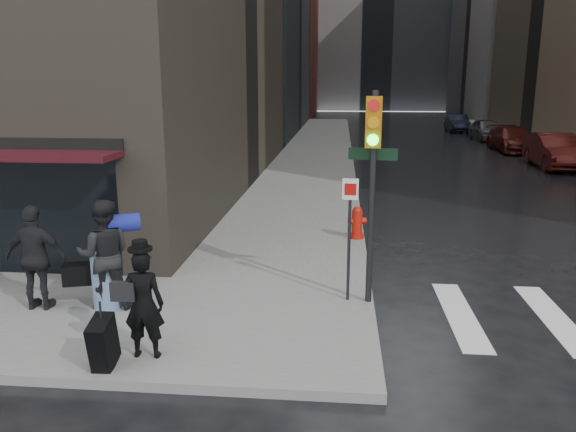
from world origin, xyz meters
name	(u,v)px	position (x,y,z in m)	size (l,w,h in m)	color
ground	(254,331)	(0.00, 0.00, 0.00)	(140.00, 140.00, 0.00)	black
sidewalk_left	(319,145)	(0.00, 27.00, 0.07)	(4.00, 50.00, 0.15)	slate
sidewalk_right	(541,148)	(13.50, 27.00, 0.07)	(3.00, 50.00, 0.15)	slate
bldg_left_far	(224,5)	(-13.00, 62.00, 13.00)	(22.00, 20.00, 26.00)	brown
bldg_right_far	(574,0)	(26.00, 58.00, 12.50)	(22.00, 20.00, 25.00)	gray
man_overcoat	(135,310)	(-1.46, -1.36, 0.88)	(0.90, 0.92, 1.76)	black
man_jeans	(104,254)	(-2.65, 0.41, 1.11)	(1.40, 0.96, 1.92)	black
man_greycoat	(36,258)	(-3.78, 0.25, 1.06)	(1.07, 0.45, 1.83)	black
traffic_light	(370,170)	(1.86, 1.03, 2.54)	(0.92, 0.47, 3.71)	black
fire_hydrant	(357,224)	(1.80, 5.30, 0.51)	(0.47, 0.36, 0.82)	#B3160B
parked_car_2	(555,151)	(11.41, 18.96, 0.81)	(1.72, 4.93, 1.63)	#3D0E0C
parked_car_3	(512,139)	(11.34, 25.56, 0.72)	(2.01, 4.94, 1.43)	#43120D
parked_car_4	(487,129)	(11.48, 32.16, 0.74)	(1.75, 4.35, 1.48)	#4D4E52
parked_car_5	(457,123)	(10.76, 38.76, 0.71)	(1.50, 4.31, 1.42)	black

